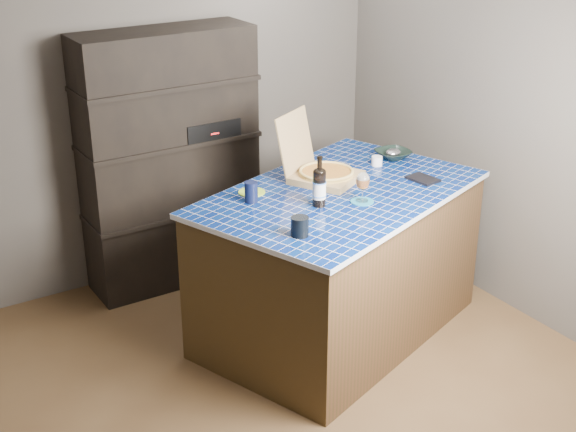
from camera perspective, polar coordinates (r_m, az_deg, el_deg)
room at (r=4.20m, az=0.05°, el=2.54°), size 3.50×3.50×3.50m
shelving_unit at (r=5.60m, az=-8.36°, el=3.95°), size 1.20×0.41×1.80m
kitchen_island at (r=5.04m, az=3.58°, el=-3.31°), size 2.03×1.63×0.96m
pizza_box at (r=5.00m, az=2.50°, el=3.20°), size 0.54×0.57×0.40m
mead_bottle at (r=4.58m, az=2.24°, el=2.10°), size 0.08×0.08×0.30m
teal_trivet at (r=4.70m, az=5.29°, el=1.04°), size 0.14×0.14×0.01m
wine_glass at (r=4.65m, az=5.34°, el=2.46°), size 0.08×0.08×0.18m
tumbler at (r=4.23m, az=0.84°, el=-0.75°), size 0.10×0.10×0.11m
dvd_case at (r=5.07m, az=9.57°, el=2.61°), size 0.16×0.20×0.01m
bowl at (r=5.43m, az=7.48°, el=4.37°), size 0.23×0.23×0.06m
foil_contents at (r=5.43m, az=7.49°, el=4.49°), size 0.11×0.09×0.05m
white_jar at (r=5.28m, az=6.34°, el=3.92°), size 0.07×0.07×0.06m
navy_cup at (r=4.66m, az=-2.63°, el=1.72°), size 0.08×0.08×0.12m
green_trivet at (r=4.82m, az=-2.59°, el=1.71°), size 0.16×0.16×0.01m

